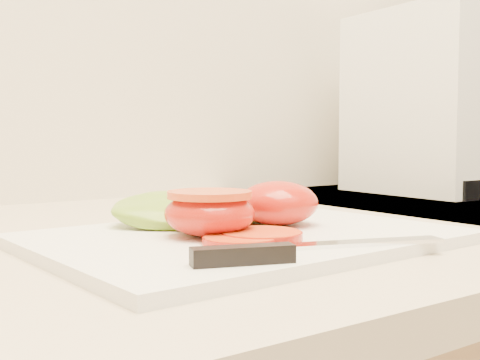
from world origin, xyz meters
TOP-DOWN VIEW (x-y plane):
  - cutting_board at (-0.09, 1.56)m, footprint 0.37×0.27m
  - tomato_half_dome at (-0.04, 1.58)m, footprint 0.08×0.08m
  - tomato_half_cut at (-0.13, 1.57)m, footprint 0.08×0.08m
  - tomato_slice_0 at (-0.10, 1.53)m, footprint 0.06×0.06m
  - tomato_slice_1 at (-0.13, 1.52)m, footprint 0.06×0.06m
  - lettuce_leaf_0 at (-0.11, 1.64)m, footprint 0.16×0.13m
  - lettuce_leaf_1 at (-0.07, 1.64)m, footprint 0.15×0.15m
  - knife at (-0.13, 1.46)m, footprint 0.22×0.06m
  - appliance at (0.46, 1.79)m, footprint 0.21×0.26m

SIDE VIEW (x-z plane):
  - cutting_board at x=-0.09m, z-range 0.93..0.94m
  - tomato_slice_1 at x=-0.13m, z-range 0.94..0.95m
  - tomato_slice_0 at x=-0.10m, z-range 0.94..0.95m
  - knife at x=-0.13m, z-range 0.94..0.95m
  - lettuce_leaf_0 at x=-0.11m, z-range 0.94..0.97m
  - lettuce_leaf_1 at x=-0.07m, z-range 0.94..0.97m
  - tomato_half_dome at x=-0.04m, z-range 0.94..0.98m
  - tomato_half_cut at x=-0.13m, z-range 0.94..0.98m
  - appliance at x=0.46m, z-range 0.93..1.23m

